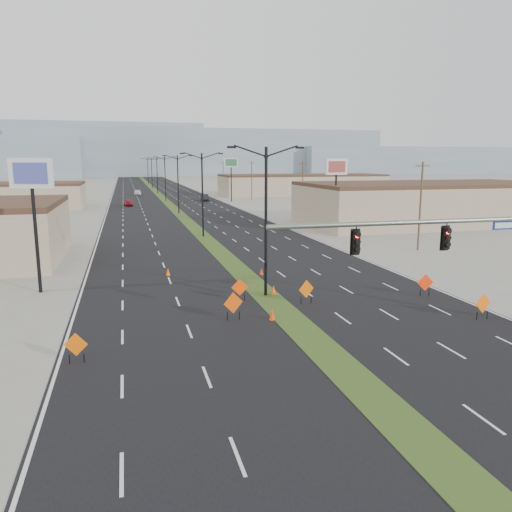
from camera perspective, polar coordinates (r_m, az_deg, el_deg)
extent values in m
plane|color=gray|center=(23.59, 9.23, -12.00)|extent=(600.00, 600.00, 0.00)
cube|color=black|center=(120.50, -10.40, 6.32)|extent=(25.00, 400.00, 0.02)
cube|color=#384F1C|center=(120.50, -10.40, 6.32)|extent=(2.00, 400.00, 0.04)
cube|color=tan|center=(107.52, -27.14, 5.99)|extent=(30.00, 14.00, 4.50)
cube|color=tan|center=(78.05, 18.93, 5.58)|extent=(36.00, 18.00, 5.50)
cube|color=tan|center=(138.22, 5.28, 8.05)|extent=(44.00, 16.00, 5.00)
cube|color=gray|center=(323.59, -6.08, 11.64)|extent=(220.00, 50.00, 28.00)
cube|color=gray|center=(362.92, 17.00, 10.35)|extent=(160.00, 50.00, 18.00)
cube|color=gray|center=(340.53, -18.59, 11.44)|extent=(140.00, 50.00, 32.00)
cylinder|color=slate|center=(26.21, 18.33, 3.71)|extent=(16.00, 0.24, 0.24)
cube|color=navy|center=(29.38, 26.88, 3.17)|extent=(1.90, 0.04, 0.45)
cube|color=black|center=(24.61, 11.34, 1.55)|extent=(0.50, 0.28, 1.30)
sphere|color=#FF0C05|center=(24.42, 11.54, 2.30)|extent=(0.22, 0.22, 0.22)
cube|color=black|center=(27.16, 20.88, 1.90)|extent=(0.50, 0.28, 1.30)
sphere|color=#FF0C05|center=(26.99, 21.12, 2.59)|extent=(0.22, 0.22, 0.22)
cylinder|color=black|center=(33.32, 1.14, 3.76)|extent=(0.20, 0.20, 10.00)
cube|color=black|center=(32.53, -2.82, 12.32)|extent=(0.55, 0.24, 0.14)
cube|color=black|center=(33.78, 5.02, 12.23)|extent=(0.55, 0.24, 0.14)
cylinder|color=black|center=(60.63, -6.13, 6.89)|extent=(0.20, 0.20, 10.00)
cube|color=black|center=(60.20, -8.44, 11.52)|extent=(0.55, 0.24, 0.14)
cube|color=black|center=(60.88, -4.04, 11.60)|extent=(0.55, 0.24, 0.14)
cylinder|color=black|center=(88.37, -8.89, 8.04)|extent=(0.20, 0.20, 10.00)
cube|color=black|center=(88.08, -10.50, 11.21)|extent=(0.55, 0.24, 0.14)
cube|color=black|center=(88.54, -7.48, 11.29)|extent=(0.55, 0.24, 0.14)
cylinder|color=black|center=(116.24, -10.33, 8.64)|extent=(0.20, 0.20, 10.00)
cube|color=black|center=(116.01, -11.57, 11.03)|extent=(0.55, 0.24, 0.14)
cube|color=black|center=(116.37, -9.27, 11.11)|extent=(0.55, 0.24, 0.14)
cylinder|color=black|center=(144.16, -11.22, 9.00)|extent=(0.20, 0.20, 10.00)
cube|color=black|center=(143.97, -12.22, 10.93)|extent=(0.55, 0.24, 0.14)
cube|color=black|center=(144.26, -10.37, 10.99)|extent=(0.55, 0.24, 0.14)
cylinder|color=black|center=(172.10, -11.82, 9.24)|extent=(0.20, 0.20, 10.00)
cube|color=black|center=(171.95, -12.67, 10.86)|extent=(0.55, 0.24, 0.14)
cube|color=black|center=(172.19, -11.11, 10.91)|extent=(0.55, 0.24, 0.14)
cylinder|color=black|center=(200.06, -12.25, 9.41)|extent=(0.20, 0.20, 10.00)
cube|color=black|center=(199.93, -12.98, 10.80)|extent=(0.55, 0.24, 0.14)
cube|color=black|center=(200.14, -11.64, 10.85)|extent=(0.55, 0.24, 0.14)
cylinder|color=#4C3823|center=(53.58, 18.26, 5.36)|extent=(0.20, 0.20, 9.00)
cube|color=#4C3823|center=(53.39, 18.52, 9.74)|extent=(1.60, 0.10, 0.10)
cylinder|color=#4C3823|center=(85.05, 5.34, 7.68)|extent=(0.20, 0.20, 9.00)
cube|color=#4C3823|center=(84.93, 5.39, 10.45)|extent=(1.60, 0.10, 0.10)
cylinder|color=#4C3823|center=(118.51, -0.50, 8.60)|extent=(0.20, 0.20, 9.00)
cube|color=#4C3823|center=(118.43, -0.50, 10.59)|extent=(1.60, 0.10, 0.10)
cylinder|color=#4C3823|center=(152.67, -3.76, 9.08)|extent=(0.20, 0.20, 9.00)
cube|color=#4C3823|center=(152.60, -3.78, 10.62)|extent=(1.60, 0.10, 0.10)
imported|color=maroon|center=(105.55, -14.38, 5.90)|extent=(1.88, 3.97, 1.31)
imported|color=black|center=(116.43, -5.90, 6.67)|extent=(1.97, 4.74, 1.53)
imported|color=silver|center=(139.42, -13.38, 7.06)|extent=(2.02, 4.55, 1.30)
cube|color=#DE5804|center=(24.37, -19.91, -9.50)|extent=(1.07, 0.27, 1.09)
cylinder|color=black|center=(24.64, -20.55, -11.00)|extent=(0.05, 0.05, 0.45)
cylinder|color=black|center=(24.58, -19.06, -10.96)|extent=(0.05, 0.05, 0.45)
cube|color=#DE4704|center=(28.91, -2.62, -5.38)|extent=(1.20, 0.40, 1.25)
cylinder|color=black|center=(29.06, -3.31, -6.90)|extent=(0.05, 0.05, 0.52)
cylinder|color=black|center=(29.21, -1.90, -6.79)|extent=(0.05, 0.05, 0.52)
cube|color=#FE4305|center=(32.83, -1.87, -3.60)|extent=(1.11, 0.09, 1.11)
cylinder|color=black|center=(32.94, -2.41, -4.80)|extent=(0.05, 0.05, 0.46)
cylinder|color=black|center=(33.08, -1.32, -4.72)|extent=(0.05, 0.05, 0.46)
cube|color=#DD5B04|center=(32.30, 5.77, -3.78)|extent=(1.13, 0.42, 1.18)
cylinder|color=black|center=(32.38, 5.17, -5.08)|extent=(0.05, 0.05, 0.49)
cylinder|color=black|center=(32.61, 6.32, -4.99)|extent=(0.05, 0.05, 0.49)
cube|color=#FF5C05|center=(31.82, 24.53, -4.93)|extent=(1.17, 0.31, 1.19)
cylinder|color=black|center=(31.81, 23.93, -6.29)|extent=(0.05, 0.05, 0.50)
cylinder|color=black|center=(32.24, 24.91, -6.14)|extent=(0.05, 0.05, 0.50)
cube|color=#FC3405|center=(35.84, 18.79, -2.88)|extent=(1.15, 0.18, 1.16)
cylinder|color=black|center=(35.83, 18.26, -4.04)|extent=(0.05, 0.05, 0.48)
cylinder|color=black|center=(36.20, 19.16, -3.95)|extent=(0.05, 0.05, 0.48)
cone|color=#FF3505|center=(29.11, 1.86, -6.73)|extent=(0.44, 0.44, 0.64)
cone|color=#FF5105|center=(34.40, 2.01, -3.93)|extent=(0.45, 0.45, 0.67)
cone|color=#F03405|center=(40.43, 0.62, -1.78)|extent=(0.34, 0.34, 0.54)
cone|color=#E16004|center=(40.74, -10.03, -1.81)|extent=(0.46, 0.46, 0.61)
cylinder|color=black|center=(37.58, -23.82, 1.85)|extent=(0.24, 0.24, 7.67)
cube|color=white|center=(37.22, -24.34, 8.62)|extent=(2.95, 1.42, 2.02)
cube|color=#4650AA|center=(37.03, -24.39, 8.61)|extent=(2.28, 0.92, 1.41)
cylinder|color=black|center=(66.07, 9.06, 6.16)|extent=(0.24, 0.24, 7.74)
cube|color=white|center=(65.87, 9.18, 10.04)|extent=(3.08, 0.69, 2.04)
cube|color=#9A3633|center=(65.69, 9.25, 10.04)|extent=(2.43, 0.32, 1.43)
cylinder|color=black|center=(113.70, -2.84, 8.27)|extent=(0.24, 0.24, 8.09)
cube|color=white|center=(113.59, -2.87, 10.63)|extent=(3.13, 1.39, 2.13)
cube|color=#327D4B|center=(113.39, -2.85, 10.63)|extent=(2.43, 0.89, 1.49)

